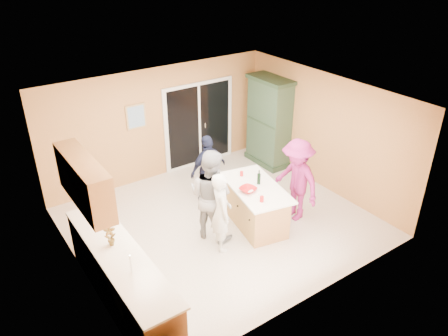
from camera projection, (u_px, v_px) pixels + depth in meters
floor at (221, 222)px, 8.76m from camera, size 5.50×5.50×0.00m
ceiling at (220, 99)px, 7.55m from camera, size 5.50×5.00×0.10m
wall_back at (159, 124)px, 9.97m from camera, size 5.50×0.10×2.60m
wall_front at (317, 230)px, 6.34m from camera, size 5.50×0.10×2.60m
wall_left at (74, 212)px, 6.77m from camera, size 0.10×5.00×2.60m
wall_right at (324, 132)px, 9.54m from camera, size 0.10×5.00×2.60m
left_cabinet_run at (125, 284)px, 6.56m from camera, size 0.65×3.05×1.24m
upper_cabinets at (84, 182)px, 6.45m from camera, size 0.35×1.60×0.75m
sliding_door at (199, 124)px, 10.59m from camera, size 1.90×0.07×2.10m
framed_picture at (136, 117)px, 9.54m from camera, size 0.46×0.04×0.56m
kitchen_island at (255, 207)px, 8.55m from camera, size 1.18×1.76×0.85m
green_hutch at (269, 123)px, 10.63m from camera, size 0.63×1.20×2.20m
woman_white at (221, 212)px, 7.73m from camera, size 0.54×0.65×1.53m
woman_grey at (211, 195)px, 8.00m from camera, size 0.99×1.08×1.79m
woman_navy at (208, 169)px, 9.16m from camera, size 0.93×0.47×1.52m
woman_magenta at (296, 180)px, 8.55m from camera, size 0.65×1.11×1.71m
serving_bowl at (248, 190)px, 8.16m from camera, size 0.37×0.37×0.08m
tulip_vase at (110, 236)px, 6.54m from camera, size 0.20×0.16×0.34m
tumbler_near at (262, 199)px, 7.84m from camera, size 0.08×0.08×0.11m
tumbler_far at (242, 174)px, 8.69m from camera, size 0.08×0.08×0.10m
wine_bottle at (259, 179)px, 8.38m from camera, size 0.07×0.07×0.30m
white_plate at (254, 193)px, 8.12m from camera, size 0.29×0.29×0.02m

